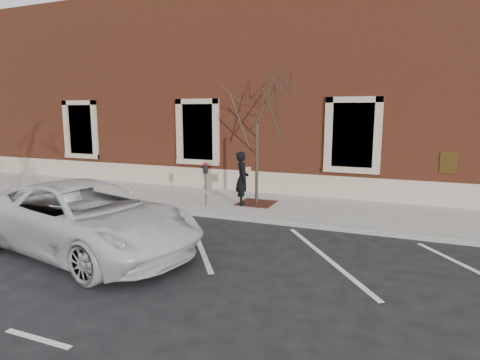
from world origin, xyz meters
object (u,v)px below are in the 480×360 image
at_px(man, 242,179).
at_px(white_truck, 86,217).
at_px(parking_meter, 206,176).
at_px(sapling, 257,102).

distance_m(man, white_truck, 5.42).
xyz_separation_m(man, parking_meter, (-1.01, -0.65, 0.11)).
xyz_separation_m(sapling, white_truck, (-2.18, -5.47, -2.71)).
xyz_separation_m(man, white_truck, (-1.82, -5.10, -0.23)).
bearing_deg(white_truck, sapling, -10.58).
xyz_separation_m(parking_meter, sapling, (1.38, 1.02, 2.37)).
height_order(man, sapling, sapling).
bearing_deg(parking_meter, sapling, 27.05).
distance_m(parking_meter, sapling, 2.92).
xyz_separation_m(parking_meter, white_truck, (-0.80, -4.45, -0.34)).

